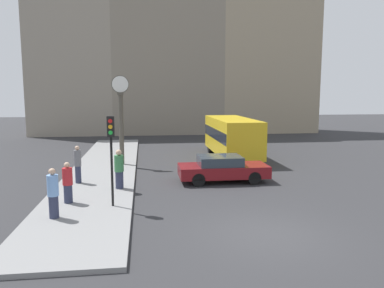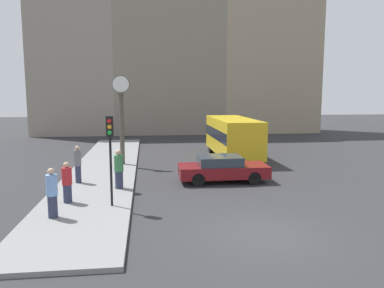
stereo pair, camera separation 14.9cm
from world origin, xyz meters
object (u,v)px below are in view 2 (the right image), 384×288
at_px(traffic_light_near, 110,142).
at_px(pedestrian_red_top, 67,183).
at_px(street_clock, 122,118).
at_px(pedestrian_blue_stripe, 52,193).
at_px(sedan_car, 222,168).
at_px(bus_distant, 233,135).
at_px(pedestrian_grey_jacket, 78,164).
at_px(pedestrian_green_hoodie, 119,169).

bearing_deg(traffic_light_near, pedestrian_red_top, 159.98).
bearing_deg(pedestrian_red_top, street_clock, 78.11).
bearing_deg(pedestrian_blue_stripe, sedan_car, 36.00).
xyz_separation_m(bus_distant, street_clock, (-7.16, -2.08, 1.36)).
relative_size(traffic_light_near, pedestrian_grey_jacket, 1.91).
height_order(sedan_car, pedestrian_red_top, pedestrian_red_top).
height_order(sedan_car, pedestrian_grey_jacket, pedestrian_grey_jacket).
bearing_deg(sedan_car, traffic_light_near, -142.38).
distance_m(pedestrian_grey_jacket, pedestrian_green_hoodie, 2.36).
bearing_deg(pedestrian_blue_stripe, pedestrian_grey_jacket, 90.26).
distance_m(traffic_light_near, pedestrian_red_top, 2.46).
relative_size(sedan_car, pedestrian_green_hoodie, 2.50).
relative_size(pedestrian_grey_jacket, pedestrian_green_hoodie, 1.01).
xyz_separation_m(sedan_car, pedestrian_green_hoodie, (-4.91, -1.27, 0.35)).
bearing_deg(pedestrian_grey_jacket, pedestrian_blue_stripe, -89.74).
xyz_separation_m(traffic_light_near, pedestrian_grey_jacket, (-1.89, 3.88, -1.53)).
height_order(sedan_car, traffic_light_near, traffic_light_near).
distance_m(bus_distant, traffic_light_near, 12.66).
bearing_deg(pedestrian_green_hoodie, sedan_car, 14.48).
distance_m(sedan_car, pedestrian_green_hoodie, 5.08).
xyz_separation_m(street_clock, pedestrian_green_hoodie, (0.19, -5.79, -1.88)).
bearing_deg(pedestrian_blue_stripe, bus_distant, 52.40).
relative_size(pedestrian_red_top, pedestrian_green_hoodie, 0.91).
bearing_deg(traffic_light_near, street_clock, 90.67).
bearing_deg(pedestrian_grey_jacket, traffic_light_near, -64.07).
relative_size(sedan_car, pedestrian_grey_jacket, 2.47).
height_order(pedestrian_grey_jacket, pedestrian_green_hoodie, pedestrian_grey_jacket).
distance_m(sedan_car, street_clock, 7.17).
relative_size(pedestrian_red_top, pedestrian_blue_stripe, 0.93).
bearing_deg(pedestrian_green_hoodie, bus_distant, 48.47).
bearing_deg(pedestrian_red_top, pedestrian_blue_stripe, -94.36).
relative_size(bus_distant, pedestrian_green_hoodie, 4.25).
distance_m(pedestrian_grey_jacket, pedestrian_blue_stripe, 5.01).
xyz_separation_m(pedestrian_red_top, pedestrian_grey_jacket, (-0.16, 3.25, 0.10)).
bearing_deg(traffic_light_near, pedestrian_blue_stripe, -148.69).
bearing_deg(bus_distant, street_clock, -163.80).
relative_size(street_clock, pedestrian_green_hoodie, 2.99).
xyz_separation_m(sedan_car, bus_distant, (2.06, 6.60, 0.86)).
bearing_deg(pedestrian_red_top, sedan_car, 25.60).
bearing_deg(pedestrian_green_hoodie, pedestrian_blue_stripe, -117.75).
distance_m(pedestrian_red_top, pedestrian_blue_stripe, 1.77).
xyz_separation_m(bus_distant, pedestrian_green_hoodie, (-6.97, -7.87, -0.52)).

